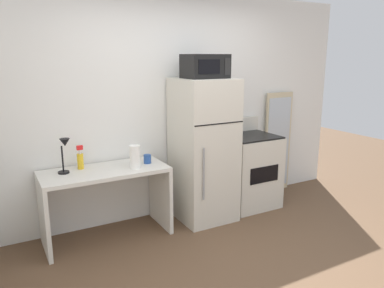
% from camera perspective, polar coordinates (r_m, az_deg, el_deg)
% --- Properties ---
extents(ground_plane, '(12.00, 12.00, 0.00)m').
position_cam_1_polar(ground_plane, '(3.55, 9.89, -19.03)').
color(ground_plane, brown).
extents(wall_back_white, '(5.00, 0.10, 2.60)m').
position_cam_1_polar(wall_back_white, '(4.48, -3.18, 5.76)').
color(wall_back_white, white).
rests_on(wall_back_white, ground).
extents(desk, '(1.28, 0.57, 0.75)m').
position_cam_1_polar(desk, '(4.01, -13.05, -6.77)').
color(desk, silver).
rests_on(desk, ground).
extents(desk_lamp, '(0.14, 0.12, 0.35)m').
position_cam_1_polar(desk_lamp, '(3.86, -18.87, -0.85)').
color(desk_lamp, black).
rests_on(desk_lamp, desk).
extents(paper_towel_roll, '(0.11, 0.11, 0.24)m').
position_cam_1_polar(paper_towel_roll, '(3.91, -8.69, -1.93)').
color(paper_towel_roll, white).
rests_on(paper_towel_roll, desk).
extents(coffee_mug, '(0.08, 0.08, 0.09)m').
position_cam_1_polar(coffee_mug, '(4.08, -6.81, -2.27)').
color(coffee_mug, '#264C99').
rests_on(coffee_mug, desk).
extents(spray_bottle, '(0.06, 0.06, 0.25)m').
position_cam_1_polar(spray_bottle, '(4.00, -16.66, -2.29)').
color(spray_bottle, yellow).
rests_on(spray_bottle, desk).
extents(refrigerator, '(0.62, 0.68, 1.64)m').
position_cam_1_polar(refrigerator, '(4.33, 1.76, -0.94)').
color(refrigerator, beige).
rests_on(refrigerator, ground).
extents(microwave, '(0.46, 0.35, 0.26)m').
position_cam_1_polar(microwave, '(4.18, 2.00, 11.75)').
color(microwave, black).
rests_on(microwave, refrigerator).
extents(oven_range, '(0.66, 0.61, 1.10)m').
position_cam_1_polar(oven_range, '(4.83, 8.64, -3.97)').
color(oven_range, beige).
rests_on(oven_range, ground).
extents(leaning_mirror, '(0.44, 0.03, 1.40)m').
position_cam_1_polar(leaning_mirror, '(5.38, 12.90, 0.23)').
color(leaning_mirror, '#C6B793').
rests_on(leaning_mirror, ground).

